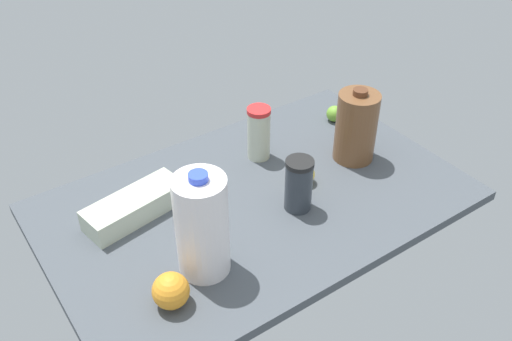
# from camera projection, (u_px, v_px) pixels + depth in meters

# --- Properties ---
(countertop) EXTENTS (1.20, 0.76, 0.03)m
(countertop) POSITION_uv_depth(u_px,v_px,m) (256.00, 202.00, 1.66)
(countertop) COLOR #474D54
(countertop) RESTS_ON ground
(milk_jug) EXTENTS (0.13, 0.13, 0.29)m
(milk_jug) POSITION_uv_depth(u_px,v_px,m) (202.00, 226.00, 1.35)
(milk_jug) COLOR white
(milk_jug) RESTS_ON countertop
(tumbler_cup) EXTENTS (0.07, 0.07, 0.18)m
(tumbler_cup) POSITION_uv_depth(u_px,v_px,m) (259.00, 133.00, 1.77)
(tumbler_cup) COLOR beige
(tumbler_cup) RESTS_ON countertop
(shaker_bottle) EXTENTS (0.08, 0.08, 0.16)m
(shaker_bottle) POSITION_uv_depth(u_px,v_px,m) (299.00, 184.00, 1.58)
(shaker_bottle) COLOR #2F363D
(shaker_bottle) RESTS_ON countertop
(egg_carton) EXTENTS (0.30, 0.15, 0.07)m
(egg_carton) POSITION_uv_depth(u_px,v_px,m) (135.00, 206.00, 1.57)
(egg_carton) COLOR beige
(egg_carton) RESTS_ON countertop
(chocolate_milk_jug) EXTENTS (0.13, 0.13, 0.24)m
(chocolate_milk_jug) POSITION_uv_depth(u_px,v_px,m) (356.00, 127.00, 1.75)
(chocolate_milk_jug) COLOR brown
(chocolate_milk_jug) RESTS_ON countertop
(orange_beside_bowl) EXTENTS (0.09, 0.09, 0.09)m
(orange_beside_bowl) POSITION_uv_depth(u_px,v_px,m) (171.00, 291.00, 1.32)
(orange_beside_bowl) COLOR orange
(orange_beside_bowl) RESTS_ON countertop
(lemon_near_front) EXTENTS (0.06, 0.06, 0.06)m
(lemon_near_front) POSITION_uv_depth(u_px,v_px,m) (305.00, 174.00, 1.70)
(lemon_near_front) COLOR yellow
(lemon_near_front) RESTS_ON countertop
(lime_loose) EXTENTS (0.06, 0.06, 0.06)m
(lime_loose) POSITION_uv_depth(u_px,v_px,m) (334.00, 114.00, 1.98)
(lime_loose) COLOR #6EA833
(lime_loose) RESTS_ON countertop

